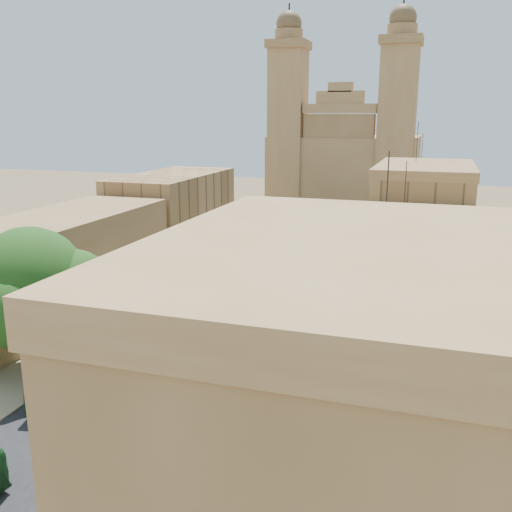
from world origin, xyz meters
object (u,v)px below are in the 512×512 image
Objects in this scene: street_tree_b at (159,264)px; olive_pickup at (312,301)px; streetlamp at (132,486)px; car_blue_a at (165,340)px; bus_cream_east at (293,293)px; car_blue_b at (302,232)px; street_tree_c at (204,237)px; pedestrian_c at (311,341)px; red_truck at (134,376)px; street_tree_d at (237,222)px; church at (344,161)px; ficus_tree at (32,288)px; bus_red_east at (292,324)px; pedestrian_b at (218,491)px; car_white_b at (300,255)px; street_tree_a at (93,295)px; car_dkblue at (278,254)px; car_cream at (240,312)px; pedestrian_a at (343,341)px; bus_green_north at (75,366)px; car_white_a at (253,273)px.

olive_pickup is at bearing -3.16° from street_tree_b.
car_blue_a is (-10.16, 22.32, -4.51)m from streetlamp.
bus_cream_east is 2.34× the size of car_blue_b.
street_tree_c reaches higher than pedestrian_c.
street_tree_d is at bearing 101.38° from red_truck.
church is 6.83× the size of red_truck.
street_tree_b reaches higher than car_blue_a.
ficus_tree is 2.48× the size of olive_pickup.
bus_red_east is at bearing -90.00° from olive_pickup.
pedestrian_b is (9.47, -8.89, -0.31)m from red_truck.
car_blue_a is 1.26× the size of car_white_b.
street_tree_b is (0.00, 12.00, -0.27)m from street_tree_a.
car_dkblue is 2.38× the size of pedestrian_b.
car_cream is 3.27× the size of pedestrian_a.
street_tree_b is 23.11m from red_truck.
street_tree_d is at bearing -21.42° from car_white_b.
street_tree_c is 20.98m from car_blue_b.
bus_green_north is 2.17× the size of car_dkblue.
car_blue_a is (7.56, -37.68, -2.27)m from street_tree_d.
street_tree_b reaches higher than car_white_b.
car_white_b is at bearing -109.74° from car_cream.
bus_green_north is 1.13× the size of bus_cream_east.
street_tree_a is at bearing -116.56° from car_white_a.
street_tree_d is 0.54× the size of streetlamp.
bus_green_north is at bearing -84.21° from street_tree_d.
ficus_tree reaches higher than street_tree_a.
pedestrian_b is (8.56, -84.69, -8.54)m from church.
bus_green_north is at bearing -100.46° from car_white_a.
street_tree_b is 18.62m from bus_red_east.
car_cream is (3.44, 7.96, -0.02)m from car_blue_a.
bus_cream_east is at bearing 31.48° from pedestrian_b.
car_blue_a is at bearing 46.71° from car_cream.
pedestrian_c is (18.70, -23.03, -2.30)m from street_tree_c.
street_tree_a is 0.53× the size of bus_red_east.
streetlamp reaches higher than pedestrian_c.
bus_red_east reaches higher than car_blue_b.
street_tree_a reaches higher than pedestrian_c.
bus_red_east is 1.83× the size of car_cream.
bus_cream_east reaches higher than bus_red_east.
bus_cream_east is (5.53, 20.62, -0.04)m from red_truck.
car_blue_a is 44.99m from car_blue_b.
church reaches higher than street_tree_c.
street_tree_d is at bearing 99.48° from car_blue_a.
car_white_a is at bearing 85.21° from car_white_b.
bus_green_north is 3.15× the size of car_white_b.
street_tree_a reaches higher than street_tree_d.
car_cream is at bearing 54.58° from bus_green_north.
street_tree_a is 10.43m from bus_green_north.
red_truck is 1.31× the size of car_blue_a.
street_tree_b is at bearing 117.06° from car_blue_a.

